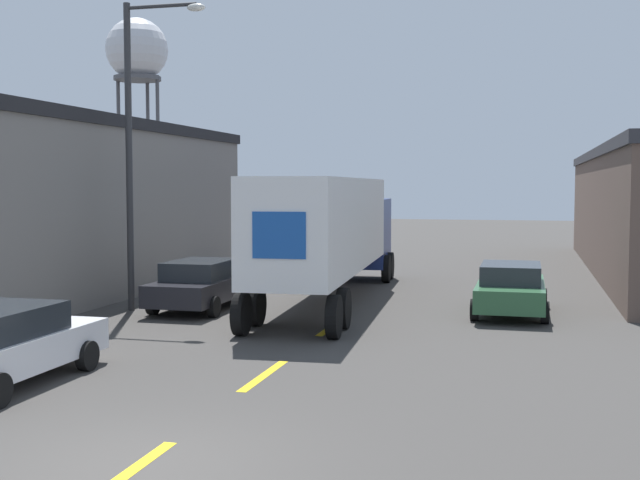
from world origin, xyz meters
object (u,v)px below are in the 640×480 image
semi_truck (332,228)px  parked_car_left_far (202,284)px  parked_car_right_mid (511,288)px  parked_car_left_near (0,344)px  street_lamp (137,136)px  water_tower (137,54)px

semi_truck → parked_car_left_far: (-3.45, -2.62, -1.63)m
parked_car_right_mid → parked_car_left_near: same height
parked_car_left_near → street_lamp: street_lamp is taller
semi_truck → street_lamp: bearing=-150.4°
parked_car_left_near → parked_car_right_mid: bearing=50.2°
water_tower → street_lamp: water_tower is taller
parked_car_right_mid → semi_truck: bearing=166.9°
parked_car_right_mid → water_tower: size_ratio=0.28×
semi_truck → street_lamp: street_lamp is taller
parked_car_left_far → parked_car_right_mid: bearing=8.1°
parked_car_right_mid → parked_car_left_near: bearing=-129.8°
parked_car_right_mid → water_tower: (-28.79, 32.90, 13.08)m
water_tower → street_lamp: (17.95, -34.95, -8.62)m
water_tower → parked_car_left_near: bearing=-65.9°
parked_car_right_mid → water_tower: water_tower is taller
semi_truck → parked_car_right_mid: bearing=-16.5°
parked_car_left_far → parked_car_left_near: bearing=-90.0°
semi_truck → water_tower: (-23.11, 31.58, 11.45)m
parked_car_left_far → parked_car_left_near: 9.66m
parked_car_right_mid → parked_car_left_near: 14.27m
semi_truck → parked_car_left_near: 12.86m
semi_truck → parked_car_left_far: semi_truck is taller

